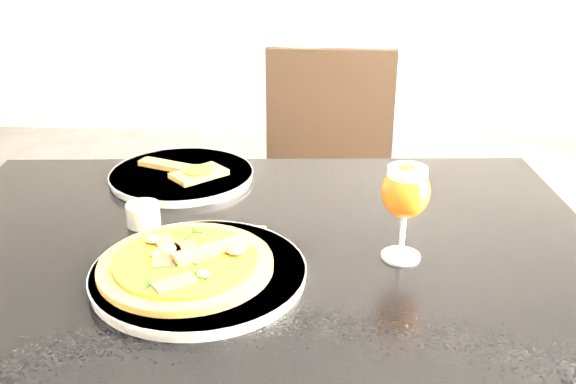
# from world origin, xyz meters

# --- Properties ---
(dining_table) EXTENTS (1.25, 0.88, 0.75)m
(dining_table) POSITION_xyz_m (0.02, 0.13, 0.66)
(dining_table) COLOR black
(dining_table) RESTS_ON ground
(chair_far) EXTENTS (0.42, 0.42, 0.90)m
(chair_far) POSITION_xyz_m (0.15, 0.95, 0.50)
(chair_far) COLOR black
(chair_far) RESTS_ON ground
(plate_main) EXTENTS (0.36, 0.36, 0.02)m
(plate_main) POSITION_xyz_m (-0.06, -0.00, 0.76)
(plate_main) COLOR white
(plate_main) RESTS_ON dining_table
(pizza) EXTENTS (0.27, 0.27, 0.03)m
(pizza) POSITION_xyz_m (-0.08, -0.00, 0.78)
(pizza) COLOR #9D6026
(pizza) RESTS_ON plate_main
(plate_second) EXTENTS (0.30, 0.30, 0.02)m
(plate_second) POSITION_xyz_m (-0.17, 0.40, 0.76)
(plate_second) COLOR white
(plate_second) RESTS_ON dining_table
(crust_scraps) EXTENTS (0.21, 0.15, 0.02)m
(crust_scraps) POSITION_xyz_m (-0.16, 0.39, 0.77)
(crust_scraps) COLOR #9D6026
(crust_scraps) RESTS_ON plate_second
(loose_crust) EXTENTS (0.11, 0.03, 0.01)m
(loose_crust) POSITION_xyz_m (-0.02, 0.16, 0.75)
(loose_crust) COLOR #9D6026
(loose_crust) RESTS_ON dining_table
(sauce_cup) EXTENTS (0.06, 0.06, 0.04)m
(sauce_cup) POSITION_xyz_m (-0.20, 0.18, 0.77)
(sauce_cup) COLOR beige
(sauce_cup) RESTS_ON dining_table
(beer_glass) EXTENTS (0.08, 0.08, 0.16)m
(beer_glass) POSITION_xyz_m (0.26, 0.08, 0.87)
(beer_glass) COLOR silver
(beer_glass) RESTS_ON dining_table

